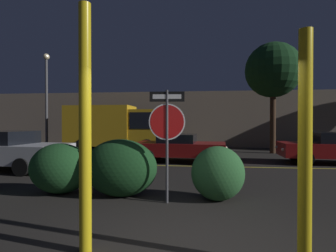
{
  "coord_description": "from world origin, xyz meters",
  "views": [
    {
      "loc": [
        0.1,
        -3.55,
        1.76
      ],
      "look_at": [
        -0.68,
        3.37,
        1.67
      ],
      "focal_mm": 28.0,
      "sensor_mm": 36.0,
      "label": 1
    }
  ],
  "objects_px": {
    "yellow_pole_right": "(305,150)",
    "hedge_bush_2": "(120,168)",
    "hedge_bush_3": "(218,173)",
    "passing_car_2": "(180,147)",
    "passing_car_1": "(8,150)",
    "street_lamp": "(46,92)",
    "yellow_pole_left": "(85,128)",
    "tree_1": "(273,71)",
    "hedge_bush_1": "(60,168)",
    "passing_car_3": "(332,148)",
    "stop_sign": "(167,124)",
    "delivery_truck": "(122,126)"
  },
  "relations": [
    {
      "from": "yellow_pole_right",
      "to": "hedge_bush_2",
      "type": "height_order",
      "value": "yellow_pole_right"
    },
    {
      "from": "hedge_bush_3",
      "to": "passing_car_2",
      "type": "relative_size",
      "value": 0.29
    },
    {
      "from": "passing_car_1",
      "to": "street_lamp",
      "type": "distance_m",
      "value": 7.32
    },
    {
      "from": "yellow_pole_left",
      "to": "tree_1",
      "type": "distance_m",
      "value": 13.94
    },
    {
      "from": "hedge_bush_1",
      "to": "passing_car_1",
      "type": "relative_size",
      "value": 0.33
    },
    {
      "from": "yellow_pole_left",
      "to": "street_lamp",
      "type": "bearing_deg",
      "value": 123.17
    },
    {
      "from": "tree_1",
      "to": "hedge_bush_2",
      "type": "bearing_deg",
      "value": -122.66
    },
    {
      "from": "hedge_bush_1",
      "to": "street_lamp",
      "type": "xyz_separation_m",
      "value": [
        -5.93,
        9.19,
        3.04
      ]
    },
    {
      "from": "yellow_pole_left",
      "to": "hedge_bush_1",
      "type": "bearing_deg",
      "value": 124.23
    },
    {
      "from": "street_lamp",
      "to": "passing_car_3",
      "type": "bearing_deg",
      "value": -12.82
    },
    {
      "from": "yellow_pole_left",
      "to": "street_lamp",
      "type": "distance_m",
      "value": 14.43
    },
    {
      "from": "hedge_bush_2",
      "to": "hedge_bush_3",
      "type": "distance_m",
      "value": 2.29
    },
    {
      "from": "yellow_pole_right",
      "to": "stop_sign",
      "type": "bearing_deg",
      "value": 128.73
    },
    {
      "from": "hedge_bush_1",
      "to": "delivery_truck",
      "type": "relative_size",
      "value": 0.24
    },
    {
      "from": "passing_car_2",
      "to": "hedge_bush_2",
      "type": "bearing_deg",
      "value": -4.89
    },
    {
      "from": "stop_sign",
      "to": "passing_car_2",
      "type": "relative_size",
      "value": 0.58
    },
    {
      "from": "passing_car_1",
      "to": "delivery_truck",
      "type": "xyz_separation_m",
      "value": [
        2.5,
        6.38,
        0.83
      ]
    },
    {
      "from": "yellow_pole_left",
      "to": "passing_car_1",
      "type": "height_order",
      "value": "yellow_pole_left"
    },
    {
      "from": "passing_car_2",
      "to": "hedge_bush_3",
      "type": "bearing_deg",
      "value": 17.46
    },
    {
      "from": "passing_car_3",
      "to": "passing_car_1",
      "type": "bearing_deg",
      "value": 106.31
    },
    {
      "from": "passing_car_1",
      "to": "tree_1",
      "type": "bearing_deg",
      "value": 125.39
    },
    {
      "from": "passing_car_1",
      "to": "hedge_bush_1",
      "type": "bearing_deg",
      "value": 56.76
    },
    {
      "from": "yellow_pole_left",
      "to": "delivery_truck",
      "type": "relative_size",
      "value": 0.54
    },
    {
      "from": "passing_car_2",
      "to": "street_lamp",
      "type": "xyz_separation_m",
      "value": [
        -8.54,
        3.55,
        3.01
      ]
    },
    {
      "from": "passing_car_1",
      "to": "yellow_pole_left",
      "type": "bearing_deg",
      "value": 49.51
    },
    {
      "from": "hedge_bush_1",
      "to": "hedge_bush_2",
      "type": "bearing_deg",
      "value": -3.64
    },
    {
      "from": "hedge_bush_1",
      "to": "tree_1",
      "type": "xyz_separation_m",
      "value": [
        7.73,
        9.51,
        4.13
      ]
    },
    {
      "from": "yellow_pole_left",
      "to": "hedge_bush_3",
      "type": "distance_m",
      "value": 3.43
    },
    {
      "from": "hedge_bush_3",
      "to": "delivery_truck",
      "type": "relative_size",
      "value": 0.2
    },
    {
      "from": "stop_sign",
      "to": "passing_car_2",
      "type": "distance_m",
      "value": 6.22
    },
    {
      "from": "delivery_truck",
      "to": "street_lamp",
      "type": "bearing_deg",
      "value": -88.54
    },
    {
      "from": "yellow_pole_left",
      "to": "passing_car_1",
      "type": "relative_size",
      "value": 0.73
    },
    {
      "from": "hedge_bush_1",
      "to": "yellow_pole_right",
      "type": "bearing_deg",
      "value": -31.8
    },
    {
      "from": "stop_sign",
      "to": "hedge_bush_1",
      "type": "relative_size",
      "value": 1.62
    },
    {
      "from": "yellow_pole_right",
      "to": "hedge_bush_2",
      "type": "xyz_separation_m",
      "value": [
        -3.1,
        2.8,
        -0.75
      ]
    },
    {
      "from": "passing_car_1",
      "to": "street_lamp",
      "type": "bearing_deg",
      "value": -154.79
    },
    {
      "from": "delivery_truck",
      "to": "street_lamp",
      "type": "distance_m",
      "value": 5.24
    },
    {
      "from": "hedge_bush_2",
      "to": "hedge_bush_3",
      "type": "xyz_separation_m",
      "value": [
        2.28,
        -0.08,
        -0.07
      ]
    },
    {
      "from": "passing_car_1",
      "to": "street_lamp",
      "type": "xyz_separation_m",
      "value": [
        -2.29,
        6.3,
        2.93
      ]
    },
    {
      "from": "tree_1",
      "to": "passing_car_1",
      "type": "bearing_deg",
      "value": -149.82
    },
    {
      "from": "hedge_bush_3",
      "to": "delivery_truck",
      "type": "height_order",
      "value": "delivery_truck"
    },
    {
      "from": "street_lamp",
      "to": "yellow_pole_right",
      "type": "bearing_deg",
      "value": -48.74
    },
    {
      "from": "delivery_truck",
      "to": "stop_sign",
      "type": "bearing_deg",
      "value": 22.19
    },
    {
      "from": "street_lamp",
      "to": "passing_car_2",
      "type": "bearing_deg",
      "value": -22.59
    },
    {
      "from": "yellow_pole_left",
      "to": "delivery_truck",
      "type": "xyz_separation_m",
      "value": [
        -3.03,
        12.05,
        -0.12
      ]
    },
    {
      "from": "hedge_bush_2",
      "to": "passing_car_2",
      "type": "xyz_separation_m",
      "value": [
        1.03,
        5.74,
        -0.03
      ]
    },
    {
      "from": "yellow_pole_right",
      "to": "street_lamp",
      "type": "xyz_separation_m",
      "value": [
        -10.6,
        12.08,
        2.23
      ]
    },
    {
      "from": "hedge_bush_1",
      "to": "tree_1",
      "type": "relative_size",
      "value": 0.24
    },
    {
      "from": "hedge_bush_3",
      "to": "tree_1",
      "type": "relative_size",
      "value": 0.19
    },
    {
      "from": "tree_1",
      "to": "hedge_bush_1",
      "type": "bearing_deg",
      "value": -129.12
    }
  ]
}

